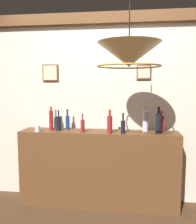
# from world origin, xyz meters

# --- Properties ---
(panelled_rear_partition) EXTENTS (3.08, 0.15, 2.47)m
(panelled_rear_partition) POSITION_xyz_m (-0.00, 1.10, 1.31)
(panelled_rear_partition) COLOR beige
(panelled_rear_partition) RESTS_ON ground
(bar_shelf_unit) EXTENTS (1.99, 0.35, 0.96)m
(bar_shelf_unit) POSITION_xyz_m (0.00, 0.85, 0.48)
(bar_shelf_unit) COLOR brown
(bar_shelf_unit) RESTS_ON ground
(liquor_bottle_brandy) EXTENTS (0.05, 0.05, 0.26)m
(liquor_bottle_brandy) POSITION_xyz_m (-0.58, 0.94, 1.06)
(liquor_bottle_brandy) COLOR silver
(liquor_bottle_brandy) RESTS_ON bar_shelf_unit
(liquor_bottle_scotch) EXTENTS (0.08, 0.08, 0.27)m
(liquor_bottle_scotch) POSITION_xyz_m (0.77, 0.90, 1.07)
(liquor_bottle_scotch) COLOR maroon
(liquor_bottle_scotch) RESTS_ON bar_shelf_unit
(liquor_bottle_rum) EXTENTS (0.06, 0.06, 0.29)m
(liquor_bottle_rum) POSITION_xyz_m (0.15, 0.74, 1.08)
(liquor_bottle_rum) COLOR maroon
(liquor_bottle_rum) RESTS_ON bar_shelf_unit
(liquor_bottle_rye) EXTENTS (0.05, 0.05, 0.26)m
(liquor_bottle_rye) POSITION_xyz_m (-0.42, 0.92, 1.07)
(liquor_bottle_rye) COLOR navy
(liquor_bottle_rye) RESTS_ON bar_shelf_unit
(liquor_bottle_port) EXTENTS (0.05, 0.05, 0.31)m
(liquor_bottle_port) POSITION_xyz_m (-0.61, 0.85, 1.10)
(liquor_bottle_port) COLOR maroon
(liquor_bottle_port) RESTS_ON bar_shelf_unit
(liquor_bottle_vermouth) EXTENTS (0.07, 0.07, 0.31)m
(liquor_bottle_vermouth) POSITION_xyz_m (0.58, 0.93, 1.09)
(liquor_bottle_vermouth) COLOR #B5BBCE
(liquor_bottle_vermouth) RESTS_ON bar_shelf_unit
(liquor_bottle_mezcal) EXTENTS (0.06, 0.06, 0.26)m
(liquor_bottle_mezcal) POSITION_xyz_m (-0.51, 0.83, 1.06)
(liquor_bottle_mezcal) COLOR black
(liquor_bottle_mezcal) RESTS_ON bar_shelf_unit
(liquor_bottle_vodka) EXTENTS (0.06, 0.06, 0.34)m
(liquor_bottle_vodka) POSITION_xyz_m (0.72, 0.78, 1.10)
(liquor_bottle_vodka) COLOR black
(liquor_bottle_vodka) RESTS_ON bar_shelf_unit
(liquor_bottle_amaro) EXTENTS (0.05, 0.05, 0.23)m
(liquor_bottle_amaro) POSITION_xyz_m (-0.19, 0.76, 1.05)
(liquor_bottle_amaro) COLOR maroon
(liquor_bottle_amaro) RESTS_ON bar_shelf_unit
(liquor_bottle_tequila) EXTENTS (0.05, 0.05, 0.25)m
(liquor_bottle_tequila) POSITION_xyz_m (0.31, 0.75, 1.05)
(liquor_bottle_tequila) COLOR black
(liquor_bottle_tequila) RESTS_ON bar_shelf_unit
(glass_tumbler_rocks) EXTENTS (0.06, 0.06, 0.08)m
(glass_tumbler_rocks) POSITION_xyz_m (-0.75, 0.72, 1.00)
(glass_tumbler_rocks) COLOR silver
(glass_tumbler_rocks) RESTS_ON bar_shelf_unit
(pendant_lamp) EXTENTS (0.61, 0.61, 0.58)m
(pendant_lamp) POSITION_xyz_m (0.37, 0.20, 1.82)
(pendant_lamp) COLOR beige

